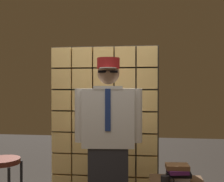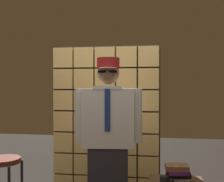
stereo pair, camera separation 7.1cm
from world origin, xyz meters
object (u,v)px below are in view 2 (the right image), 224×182
Objects in this scene: bar_stool at (3,177)px; book_stack at (177,174)px; standing_person at (108,140)px; coffee_mug at (165,181)px.

book_stack is (1.72, 0.07, 0.09)m from bar_stool.
standing_person reaches higher than bar_stool.
coffee_mug is at bearing -139.35° from book_stack.
book_stack is 1.91× the size of coffee_mug.
bar_stool reaches higher than book_stack.
bar_stool is (-1.03, -0.27, -0.36)m from standing_person.
standing_person is 14.20× the size of coffee_mug.
bar_stool is at bearing -170.56° from standing_person.
book_stack is (0.69, -0.20, -0.27)m from standing_person.
bar_stool is 6.10× the size of coffee_mug.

